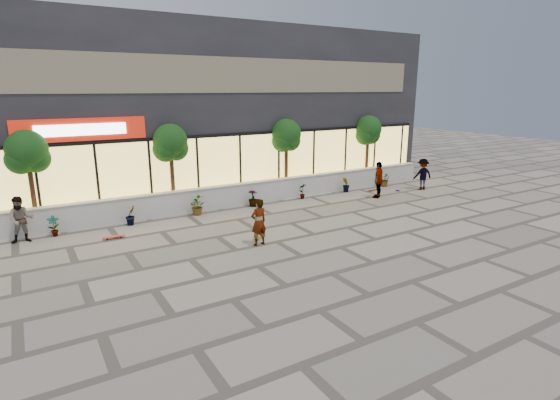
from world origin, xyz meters
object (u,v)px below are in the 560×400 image
tree_east (368,132)px  tree_west (27,154)px  skater_left (21,220)px  skateboard_center (259,237)px  tree_mideast (286,137)px  skater_right_near (379,180)px  skateboard_right_near (373,189)px  skater_center (259,222)px  tree_midwest (170,145)px  skateboard_left (114,237)px  skateboard_right_far (398,189)px  skater_right_far (423,174)px

tree_east → tree_west: bearing=180.0°
skater_left → skateboard_center: bearing=-22.7°
tree_mideast → skater_right_near: 5.14m
tree_west → skater_right_near: (15.13, -3.01, -2.06)m
skater_right_near → skateboard_right_near: skater_right_near is taller
tree_mideast → skater_left: size_ratio=2.30×
skater_center → skateboard_right_near: (9.35, 4.30, -0.77)m
tree_west → skateboard_right_near: bearing=-6.1°
tree_east → skateboard_right_near: bearing=-120.3°
tree_west → skateboard_center: tree_west is taller
skateboard_right_near → tree_midwest: bearing=157.9°
skater_center → skateboard_left: skater_center is taller
skater_right_near → skateboard_right_near: (0.87, 1.29, -0.85)m
skateboard_right_far → tree_west: bearing=133.1°
tree_mideast → skater_center: tree_mideast is taller
tree_midwest → skateboard_right_far: (11.79, -2.31, -2.91)m
skateboard_right_near → skateboard_right_far: 1.42m
tree_mideast → skater_left: (-12.00, -1.40, -2.13)m
tree_west → skateboard_right_far: bearing=-7.6°
skateboard_left → tree_east: bearing=13.9°
tree_east → skateboard_left: bearing=-169.7°
skater_left → skateboard_right_far: (17.79, -0.91, -0.77)m
skateboard_right_far → skateboard_left: bearing=142.1°
tree_west → skater_right_near: bearing=-11.2°
skateboard_right_far → skater_center: bearing=159.9°
skater_right_far → skateboard_right_far: 1.53m
skater_right_near → skateboard_right_far: skater_right_near is taller
skateboard_left → tree_mideast: bearing=19.8°
tree_midwest → skater_right_near: size_ratio=2.12×
tree_midwest → skateboard_left: bearing=-139.8°
tree_mideast → skateboard_right_far: size_ratio=5.37×
skateboard_center → skateboard_right_far: (10.31, 3.10, 0.01)m
skater_left → skater_right_near: bearing=-0.4°
tree_mideast → skater_right_far: 7.84m
skateboard_center → skateboard_right_far: bearing=-19.1°
tree_mideast → skateboard_center: bearing=-129.9°
tree_mideast → skateboard_left: tree_mideast is taller
skater_left → skateboard_right_near: 16.52m
skater_right_far → skateboard_left: skater_right_far is taller
tree_west → skater_center: tree_west is taller
skateboard_left → skater_right_near: bearing=2.1°
tree_midwest → skater_center: 6.48m
tree_west → skateboard_right_near: size_ratio=5.12×
tree_east → skateboard_center: size_ratio=5.83×
tree_midwest → skater_left: bearing=-166.9°
tree_east → skateboard_right_far: (0.29, -2.31, -2.91)m
skateboard_left → skateboard_right_near: skateboard_left is taller
tree_west → tree_east: bearing=0.0°
skater_left → skateboard_left: skater_left is taller
skater_right_near → skateboard_left: bearing=-33.4°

